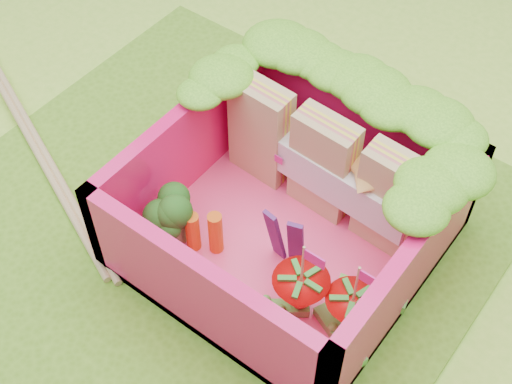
{
  "coord_description": "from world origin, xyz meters",
  "views": [
    {
      "loc": [
        1.48,
        -1.53,
        2.88
      ],
      "look_at": [
        0.19,
        0.17,
        0.28
      ],
      "focal_mm": 50.0,
      "sensor_mm": 36.0,
      "label": 1
    }
  ],
  "objects_px": {
    "bento_box": "(289,208)",
    "broccoli": "(172,214)",
    "strawberry_left": "(300,295)",
    "strawberry_right": "(351,313)",
    "chopsticks": "(34,139)",
    "sandwich_stack": "(324,165)"
  },
  "relations": [
    {
      "from": "strawberry_left",
      "to": "strawberry_right",
      "type": "distance_m",
      "value": 0.23
    },
    {
      "from": "broccoli",
      "to": "strawberry_right",
      "type": "height_order",
      "value": "strawberry_right"
    },
    {
      "from": "broccoli",
      "to": "strawberry_left",
      "type": "xyz_separation_m",
      "value": [
        0.7,
        0.03,
        -0.05
      ]
    },
    {
      "from": "sandwich_stack",
      "to": "strawberry_left",
      "type": "relative_size",
      "value": 2.16
    },
    {
      "from": "chopsticks",
      "to": "broccoli",
      "type": "bearing_deg",
      "value": -2.33
    },
    {
      "from": "bento_box",
      "to": "strawberry_right",
      "type": "bearing_deg",
      "value": -25.67
    },
    {
      "from": "sandwich_stack",
      "to": "strawberry_left",
      "type": "bearing_deg",
      "value": -64.89
    },
    {
      "from": "bento_box",
      "to": "sandwich_stack",
      "type": "height_order",
      "value": "sandwich_stack"
    },
    {
      "from": "chopsticks",
      "to": "bento_box",
      "type": "bearing_deg",
      "value": 10.88
    },
    {
      "from": "strawberry_left",
      "to": "strawberry_right",
      "type": "relative_size",
      "value": 1.03
    },
    {
      "from": "broccoli",
      "to": "strawberry_left",
      "type": "relative_size",
      "value": 0.62
    },
    {
      "from": "bento_box",
      "to": "chopsticks",
      "type": "distance_m",
      "value": 1.55
    },
    {
      "from": "broccoli",
      "to": "chopsticks",
      "type": "xyz_separation_m",
      "value": [
        -1.07,
        0.04,
        -0.21
      ]
    },
    {
      "from": "bento_box",
      "to": "strawberry_left",
      "type": "bearing_deg",
      "value": -47.11
    },
    {
      "from": "bento_box",
      "to": "strawberry_right",
      "type": "relative_size",
      "value": 2.73
    },
    {
      "from": "bento_box",
      "to": "strawberry_left",
      "type": "distance_m",
      "value": 0.42
    },
    {
      "from": "broccoli",
      "to": "strawberry_left",
      "type": "height_order",
      "value": "strawberry_left"
    },
    {
      "from": "strawberry_right",
      "to": "sandwich_stack",
      "type": "bearing_deg",
      "value": 133.47
    },
    {
      "from": "bento_box",
      "to": "broccoli",
      "type": "xyz_separation_m",
      "value": [
        -0.43,
        -0.33,
        -0.04
      ]
    },
    {
      "from": "sandwich_stack",
      "to": "chopsticks",
      "type": "height_order",
      "value": "sandwich_stack"
    },
    {
      "from": "broccoli",
      "to": "chopsticks",
      "type": "bearing_deg",
      "value": 177.67
    },
    {
      "from": "sandwich_stack",
      "to": "broccoli",
      "type": "relative_size",
      "value": 3.49
    }
  ]
}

